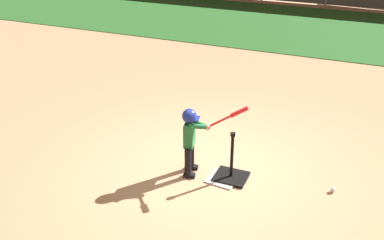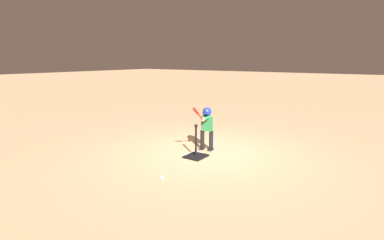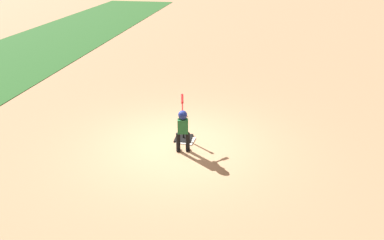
% 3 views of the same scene
% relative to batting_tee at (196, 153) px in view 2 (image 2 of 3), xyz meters
% --- Properties ---
extents(ground_plane, '(90.00, 90.00, 0.00)m').
position_rel_batting_tee_xyz_m(ground_plane, '(-0.37, 0.07, -0.10)').
color(ground_plane, tan).
extents(home_plate, '(0.48, 0.48, 0.02)m').
position_rel_batting_tee_xyz_m(home_plate, '(-0.10, -0.08, -0.09)').
color(home_plate, white).
rests_on(home_plate, ground_plane).
extents(batting_tee, '(0.50, 0.45, 0.79)m').
position_rel_batting_tee_xyz_m(batting_tee, '(0.00, 0.00, 0.00)').
color(batting_tee, black).
rests_on(batting_tee, ground_plane).
extents(batter_child, '(0.97, 0.38, 1.22)m').
position_rel_batting_tee_xyz_m(batter_child, '(-0.61, -0.10, 0.61)').
color(batter_child, black).
rests_on(batter_child, ground_plane).
extents(baseball, '(0.07, 0.07, 0.07)m').
position_rel_batting_tee_xyz_m(baseball, '(1.49, 0.22, -0.06)').
color(baseball, white).
rests_on(baseball, ground_plane).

